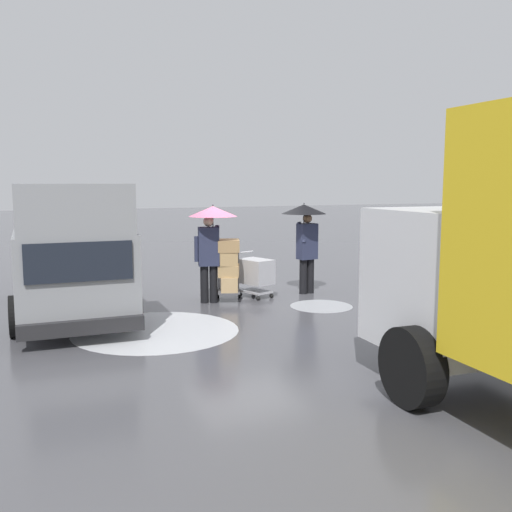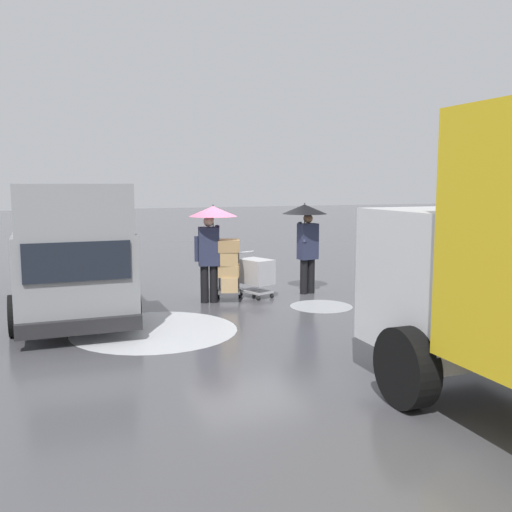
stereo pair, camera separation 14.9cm
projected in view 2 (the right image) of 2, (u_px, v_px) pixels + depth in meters
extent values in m
plane|color=#4C4C51|center=(246.00, 297.00, 13.11)|extent=(90.00, 90.00, 0.00)
cylinder|color=#999BA0|center=(321.00, 306.00, 12.08)|extent=(1.33, 1.33, 0.01)
cylinder|color=silver|center=(155.00, 330.00, 10.12)|extent=(2.94, 2.94, 0.01)
cube|color=gray|center=(69.00, 260.00, 11.46)|extent=(2.00, 5.22, 1.40)
cube|color=gray|center=(73.00, 209.00, 9.56)|extent=(1.85, 1.42, 0.84)
cube|color=black|center=(78.00, 262.00, 8.99)|extent=(1.66, 0.07, 0.63)
cube|color=#232326|center=(80.00, 327.00, 9.09)|extent=(1.96, 0.18, 0.24)
cylinder|color=black|center=(132.00, 307.00, 10.41)|extent=(0.25, 0.72, 0.72)
cylinder|color=black|center=(16.00, 316.00, 9.71)|extent=(0.25, 0.72, 0.72)
cylinder|color=black|center=(111.00, 279.00, 13.39)|extent=(0.25, 0.72, 0.72)
cylinder|color=black|center=(21.00, 284.00, 12.70)|extent=(0.25, 0.72, 0.72)
cube|color=silver|center=(465.00, 279.00, 7.36)|extent=(2.24, 1.86, 1.80)
cube|color=black|center=(423.00, 247.00, 8.18)|extent=(1.98, 0.11, 0.81)
cylinder|color=black|center=(406.00, 367.00, 6.63)|extent=(0.32, 0.97, 0.96)
cube|color=#B2B2B7|center=(256.00, 271.00, 12.97)|extent=(0.75, 0.89, 0.56)
cube|color=#B2B2B7|center=(256.00, 291.00, 13.03)|extent=(0.68, 0.81, 0.04)
cylinder|color=#B2B2B7|center=(244.00, 252.00, 13.22)|extent=(0.56, 0.24, 0.04)
sphere|color=black|center=(272.00, 296.00, 12.95)|extent=(0.10, 0.10, 0.10)
sphere|color=black|center=(258.00, 298.00, 12.68)|extent=(0.10, 0.10, 0.10)
sphere|color=black|center=(254.00, 292.00, 13.40)|extent=(0.10, 0.10, 0.10)
sphere|color=black|center=(241.00, 294.00, 13.12)|extent=(0.10, 0.10, 0.10)
cube|color=#515156|center=(229.00, 291.00, 12.62)|extent=(0.65, 0.72, 0.03)
cylinder|color=#515156|center=(239.00, 265.00, 12.85)|extent=(0.04, 0.04, 1.10)
cylinder|color=#515156|center=(219.00, 265.00, 12.83)|extent=(0.04, 0.04, 1.10)
cylinder|color=black|center=(240.00, 294.00, 12.94)|extent=(0.11, 0.21, 0.20)
cylinder|color=black|center=(219.00, 294.00, 12.92)|extent=(0.11, 0.21, 0.20)
cube|color=tan|center=(229.00, 283.00, 12.59)|extent=(0.51, 0.65, 0.33)
cube|color=tan|center=(229.00, 270.00, 12.56)|extent=(0.61, 0.63, 0.25)
cube|color=tan|center=(229.00, 258.00, 12.52)|extent=(0.52, 0.60, 0.30)
cube|color=#A37F51|center=(229.00, 246.00, 12.48)|extent=(0.61, 0.65, 0.26)
cylinder|color=black|center=(311.00, 276.00, 13.50)|extent=(0.18, 0.18, 0.82)
cylinder|color=black|center=(304.00, 277.00, 13.40)|extent=(0.18, 0.18, 0.82)
cube|color=#282D47|center=(308.00, 241.00, 13.34)|extent=(0.47, 0.33, 0.84)
sphere|color=#8C6647|center=(308.00, 218.00, 13.27)|extent=(0.22, 0.22, 0.22)
cylinder|color=#282D47|center=(317.00, 243.00, 13.47)|extent=(0.10, 0.10, 0.55)
cylinder|color=#282D47|center=(302.00, 232.00, 13.21)|extent=(0.14, 0.31, 0.50)
cylinder|color=#333338|center=(304.00, 225.00, 13.24)|extent=(0.02, 0.02, 0.86)
cone|color=black|center=(305.00, 209.00, 13.20)|extent=(1.04, 1.04, 0.22)
sphere|color=#333338|center=(305.00, 203.00, 13.18)|extent=(0.04, 0.04, 0.04)
cylinder|color=black|center=(205.00, 284.00, 12.41)|extent=(0.18, 0.18, 0.82)
cylinder|color=black|center=(214.00, 284.00, 12.45)|extent=(0.18, 0.18, 0.82)
cube|color=#282D47|center=(209.00, 246.00, 12.32)|extent=(0.49, 0.37, 0.84)
sphere|color=beige|center=(208.00, 221.00, 12.25)|extent=(0.22, 0.22, 0.22)
cylinder|color=#282D47|center=(197.00, 249.00, 12.29)|extent=(0.10, 0.10, 0.55)
cylinder|color=#282D47|center=(217.00, 236.00, 12.34)|extent=(0.16, 0.32, 0.50)
cylinder|color=#333338|center=(213.00, 229.00, 12.29)|extent=(0.02, 0.02, 0.86)
cone|color=#E0668E|center=(213.00, 211.00, 12.24)|extent=(1.04, 1.04, 0.22)
sphere|color=#333338|center=(213.00, 205.00, 12.22)|extent=(0.04, 0.04, 0.04)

